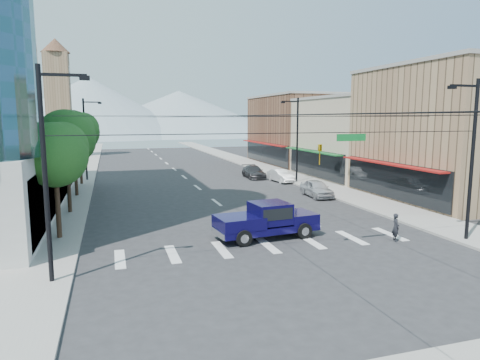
{
  "coord_description": "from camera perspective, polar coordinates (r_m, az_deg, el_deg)",
  "views": [
    {
      "loc": [
        -8.24,
        -19.66,
        6.91
      ],
      "look_at": [
        -0.42,
        6.02,
        3.0
      ],
      "focal_mm": 32.0,
      "sensor_mm": 36.0,
      "label": 1
    }
  ],
  "objects": [
    {
      "name": "sidewalk_left",
      "position": [
        60.17,
        -20.42,
        1.24
      ],
      "size": [
        4.0,
        120.0,
        0.15
      ],
      "primitive_type": "cube",
      "color": "gray",
      "rests_on": "ground"
    },
    {
      "name": "ground",
      "position": [
        22.41,
        5.59,
        -9.71
      ],
      "size": [
        160.0,
        160.0,
        0.0
      ],
      "primitive_type": "plane",
      "color": "#28282B",
      "rests_on": "ground"
    },
    {
      "name": "tree_midfar",
      "position": [
        39.9,
        -21.08,
        4.98
      ],
      "size": [
        3.65,
        3.64,
        6.71
      ],
      "color": "black",
      "rests_on": "ground"
    },
    {
      "name": "parked_car_far",
      "position": [
        49.56,
        1.83,
        1.08
      ],
      "size": [
        2.18,
        4.89,
        1.4
      ],
      "primitive_type": "imported",
      "rotation": [
        0.0,
        0.0,
        -0.05
      ],
      "color": "#2E2D30",
      "rests_on": "ground"
    },
    {
      "name": "pedestrian",
      "position": [
        25.8,
        20.05,
        -5.93
      ],
      "size": [
        0.53,
        0.67,
        1.59
      ],
      "primitive_type": "imported",
      "rotation": [
        0.0,
        0.0,
        1.27
      ],
      "color": "black",
      "rests_on": "ground"
    },
    {
      "name": "mountain_left",
      "position": [
        169.84,
        -19.48,
        9.2
      ],
      "size": [
        80.0,
        80.0,
        22.0
      ],
      "primitive_type": "cone",
      "color": "gray",
      "rests_on": "ground"
    },
    {
      "name": "mountain_right",
      "position": [
        181.88,
        -8.11,
        8.87
      ],
      "size": [
        90.0,
        90.0,
        18.0
      ],
      "primitive_type": "cone",
      "color": "gray",
      "rests_on": "ground"
    },
    {
      "name": "tree_far",
      "position": [
        46.86,
        -20.52,
        6.16
      ],
      "size": [
        4.09,
        4.09,
        7.52
      ],
      "color": "black",
      "rests_on": "ground"
    },
    {
      "name": "shop_far",
      "position": [
        66.03,
        8.44,
        6.54
      ],
      "size": [
        12.0,
        18.0,
        10.0
      ],
      "primitive_type": "cube",
      "color": "brown",
      "rests_on": "ground"
    },
    {
      "name": "shop_mid",
      "position": [
        52.05,
        16.0,
        5.32
      ],
      "size": [
        12.0,
        14.0,
        9.0
      ],
      "primitive_type": "cube",
      "color": "tan",
      "rests_on": "ground"
    },
    {
      "name": "shop_near",
      "position": [
        40.98,
        26.76,
        5.44
      ],
      "size": [
        12.0,
        14.0,
        11.0
      ],
      "primitive_type": "cube",
      "color": "#8C6B4C",
      "rests_on": "ground"
    },
    {
      "name": "clock_tower",
      "position": [
        82.16,
        -23.09,
        10.24
      ],
      "size": [
        4.8,
        4.8,
        20.4
      ],
      "color": "#8C6B4C",
      "rests_on": "ground"
    },
    {
      "name": "pickup_truck",
      "position": [
        24.86,
        3.5,
        -5.3
      ],
      "size": [
        6.3,
        2.9,
        2.07
      ],
      "rotation": [
        0.0,
        0.0,
        0.11
      ],
      "color": "#0C083C",
      "rests_on": "ground"
    },
    {
      "name": "signal_rig",
      "position": [
        20.6,
        7.33,
        1.9
      ],
      "size": [
        21.8,
        0.2,
        9.0
      ],
      "color": "black",
      "rests_on": "ground"
    },
    {
      "name": "lamp_pole_ne",
      "position": [
        45.79,
        7.5,
        5.75
      ],
      "size": [
        2.0,
        0.25,
        9.0
      ],
      "color": "black",
      "rests_on": "ground"
    },
    {
      "name": "parked_car_near",
      "position": [
        38.27,
        10.17,
        -1.11
      ],
      "size": [
        1.95,
        4.45,
        1.49
      ],
      "primitive_type": "imported",
      "rotation": [
        0.0,
        0.0,
        -0.05
      ],
      "color": "#BABBC0",
      "rests_on": "ground"
    },
    {
      "name": "lamp_pole_nw",
      "position": [
        49.76,
        -19.82,
        5.53
      ],
      "size": [
        2.0,
        0.25,
        9.0
      ],
      "color": "black",
      "rests_on": "ground"
    },
    {
      "name": "tree_near",
      "position": [
        25.98,
        -23.19,
        3.39
      ],
      "size": [
        3.65,
        3.64,
        6.71
      ],
      "color": "black",
      "rests_on": "ground"
    },
    {
      "name": "sidewalk_right",
      "position": [
        63.37,
        1.78,
        2.09
      ],
      "size": [
        4.0,
        120.0,
        0.15
      ],
      "primitive_type": "cube",
      "color": "gray",
      "rests_on": "ground"
    },
    {
      "name": "parked_car_mid",
      "position": [
        46.6,
        5.46,
        0.56
      ],
      "size": [
        1.84,
        4.23,
        1.35
      ],
      "primitive_type": "imported",
      "rotation": [
        0.0,
        0.0,
        0.1
      ],
      "color": "white",
      "rests_on": "ground"
    },
    {
      "name": "tree_midnear",
      "position": [
        32.9,
        -21.97,
        5.4
      ],
      "size": [
        4.09,
        4.09,
        7.52
      ],
      "color": "black",
      "rests_on": "ground"
    }
  ]
}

